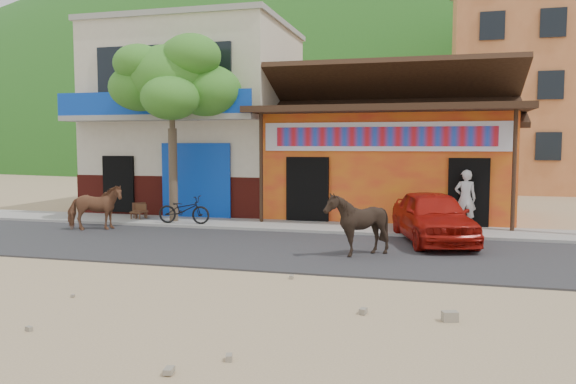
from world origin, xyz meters
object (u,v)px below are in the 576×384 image
Objects in this scene: tree at (172,128)px; pedestrian at (465,199)px; red_car at (433,216)px; cafe_chair_left at (138,205)px; cafe_chair_right at (140,204)px; cow_dark at (357,224)px; scooter at (184,210)px; cow_tan at (95,208)px.

tree reaches higher than pedestrian.
cafe_chair_left is (-9.58, 1.62, -0.15)m from red_car.
tree is 2.90m from cafe_chair_right.
tree is 3.45× the size of pedestrian.
tree is at bearing -118.42° from cow_dark.
cow_dark is at bearing -140.88° from red_car.
red_car is at bearing -5.52° from cafe_chair_left.
red_car is 4.12× the size of cafe_chair_right.
cow_dark is 5.37m from pedestrian.
cafe_chair_right is (-2.00, 0.82, 0.04)m from scooter.
red_car is at bearing 146.41° from cow_dark.
tree is at bearing -0.87° from pedestrian.
tree reaches higher than cafe_chair_right.
pedestrian reaches higher than cafe_chair_left.
pedestrian is 10.53m from cafe_chair_left.
cafe_chair_right is at bearing 94.06° from cafe_chair_left.
red_car is (9.81, 0.49, 0.00)m from cow_tan.
tree is at bearing -52.78° from cafe_chair_right.
scooter is (2.24, 1.42, -0.15)m from cow_tan.
pedestrian reaches higher than cow_dark.
cow_dark is at bearing -22.70° from cafe_chair_left.
cow_dark reaches higher than cow_tan.
cow_tan reaches higher than cafe_chair_left.
red_car is 2.37× the size of scooter.
tree is 7.87m from cow_dark.
cow_tan is 9.83m from red_car.
scooter is (-5.89, 3.29, -0.22)m from cow_dark.
tree is 2.67m from scooter.
pedestrian reaches higher than cow_tan.
tree is at bearing -3.64° from cafe_chair_left.
cow_tan is at bearing 119.26° from scooter.
cafe_chair_right is (-1.40, 0.32, -2.51)m from tree.
cow_tan is at bearing -135.73° from cafe_chair_right.
tree is 9.39m from pedestrian.
pedestrian is at bearing 5.65° from tree.
cafe_chair_left is (-2.00, 0.69, 0.01)m from scooter.
tree is at bearing 47.12° from scooter.
cow_tan is 2.12m from cafe_chair_left.
pedestrian is (8.50, 1.40, 0.43)m from scooter.
cow_dark is 0.37× the size of red_car.
cow_tan is at bearing -130.50° from tree.
pedestrian is at bearing -104.07° from cow_tan.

